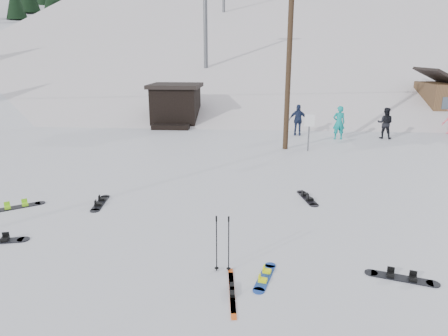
{
  "coord_description": "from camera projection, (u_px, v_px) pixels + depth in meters",
  "views": [
    {
      "loc": [
        0.42,
        -6.14,
        4.67
      ],
      "look_at": [
        -0.47,
        5.27,
        1.4
      ],
      "focal_mm": 32.0,
      "sensor_mm": 36.0,
      "label": 1
    }
  ],
  "objects": [
    {
      "name": "ground",
      "position": [
        227.0,
        323.0,
        7.2
      ],
      "size": [
        200.0,
        200.0,
        0.0
      ],
      "primitive_type": "plane",
      "color": "silver",
      "rests_on": "ground"
    },
    {
      "name": "ski_slope",
      "position": [
        251.0,
        163.0,
        63.22
      ],
      "size": [
        60.0,
        85.24,
        65.97
      ],
      "primitive_type": "cube",
      "rotation": [
        0.31,
        0.0,
        0.0
      ],
      "color": "silver",
      "rests_on": "ground"
    },
    {
      "name": "ridge_left",
      "position": [
        7.0,
        164.0,
        58.93
      ],
      "size": [
        47.54,
        95.03,
        58.38
      ],
      "primitive_type": "cube",
      "rotation": [
        0.23,
        0.07,
        0.14
      ],
      "color": "silver",
      "rests_on": "ground"
    },
    {
      "name": "treeline_crest",
      "position": [
        254.0,
        76.0,
        89.65
      ],
      "size": [
        50.0,
        6.0,
        10.0
      ],
      "primitive_type": null,
      "color": "black",
      "rests_on": "ski_slope"
    },
    {
      "name": "utility_pole",
      "position": [
        289.0,
        54.0,
        19.19
      ],
      "size": [
        2.0,
        0.26,
        9.0
      ],
      "color": "#3A2819",
      "rests_on": "ground"
    },
    {
      "name": "trail_sign",
      "position": [
        309.0,
        126.0,
        19.64
      ],
      "size": [
        0.5,
        0.09,
        1.85
      ],
      "color": "#595B60",
      "rests_on": "ground"
    },
    {
      "name": "lift_hut",
      "position": [
        176.0,
        104.0,
        27.28
      ],
      "size": [
        3.4,
        4.1,
        2.75
      ],
      "color": "black",
      "rests_on": "ground"
    },
    {
      "name": "lift_tower_near",
      "position": [
        205.0,
        16.0,
        34.1
      ],
      "size": [
        2.2,
        0.36,
        8.0
      ],
      "color": "#595B60",
      "rests_on": "ski_slope"
    },
    {
      "name": "hero_snowboard",
      "position": [
        265.0,
        277.0,
        8.65
      ],
      "size": [
        0.52,
        1.29,
        0.09
      ],
      "rotation": [
        0.0,
        0.0,
        1.32
      ],
      "color": "#193EA3",
      "rests_on": "ground"
    },
    {
      "name": "hero_skis",
      "position": [
        232.0,
        291.0,
        8.12
      ],
      "size": [
        0.28,
        1.79,
        0.09
      ],
      "rotation": [
        0.0,
        0.0,
        0.1
      ],
      "color": "#C84B14",
      "rests_on": "ground"
    },
    {
      "name": "ski_poles",
      "position": [
        223.0,
        243.0,
        8.75
      ],
      "size": [
        0.36,
        0.1,
        1.32
      ],
      "color": "black",
      "rests_on": "ground"
    },
    {
      "name": "board_scatter_b",
      "position": [
        100.0,
        203.0,
        12.94
      ],
      "size": [
        0.43,
        1.56,
        0.11
      ],
      "rotation": [
        0.0,
        0.0,
        1.68
      ],
      "color": "black",
      "rests_on": "ground"
    },
    {
      "name": "board_scatter_c",
      "position": [
        17.0,
        207.0,
        12.6
      ],
      "size": [
        1.41,
        1.15,
        0.12
      ],
      "rotation": [
        0.0,
        0.0,
        0.65
      ],
      "color": "black",
      "rests_on": "ground"
    },
    {
      "name": "board_scatter_d",
      "position": [
        401.0,
        278.0,
        8.61
      ],
      "size": [
        1.47,
        0.64,
        0.11
      ],
      "rotation": [
        0.0,
        0.0,
        -0.29
      ],
      "color": "black",
      "rests_on": "ground"
    },
    {
      "name": "board_scatter_f",
      "position": [
        307.0,
        198.0,
        13.39
      ],
      "size": [
        0.58,
        1.56,
        0.11
      ],
      "rotation": [
        0.0,
        0.0,
        1.79
      ],
      "color": "black",
      "rests_on": "ground"
    },
    {
      "name": "skier_teal",
      "position": [
        339.0,
        123.0,
        22.55
      ],
      "size": [
        0.73,
        0.51,
        1.9
      ],
      "primitive_type": "imported",
      "rotation": [
        0.0,
        0.0,
        3.22
      ],
      "color": "#0E918E",
      "rests_on": "ground"
    },
    {
      "name": "skier_dark",
      "position": [
        385.0,
        123.0,
        22.75
      ],
      "size": [
        1.04,
        0.93,
        1.78
      ],
      "primitive_type": "imported",
      "rotation": [
        0.0,
        0.0,
        2.79
      ],
      "color": "black",
      "rests_on": "ground"
    },
    {
      "name": "skier_navy",
      "position": [
        298.0,
        120.0,
        23.6
      ],
      "size": [
        1.14,
        0.62,
        1.84
      ],
      "primitive_type": "imported",
      "rotation": [
        0.0,
        0.0,
        2.97
      ],
      "color": "#1B2645",
      "rests_on": "ground"
    }
  ]
}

